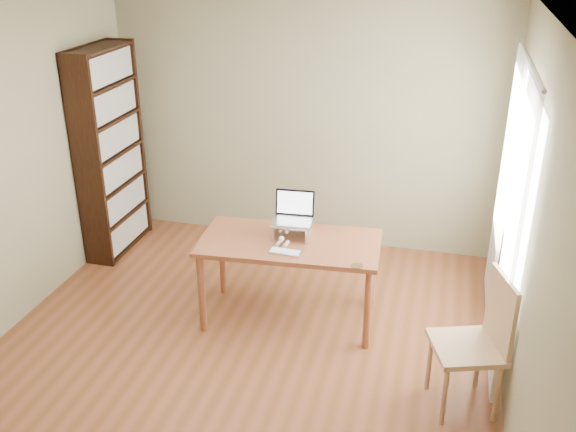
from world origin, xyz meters
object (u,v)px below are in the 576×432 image
object	(u,v)px
bookshelf	(110,152)
laptop	(294,213)
desk	(290,251)
keyboard	(285,252)
chair	(480,341)
cat	(291,228)

from	to	relation	value
bookshelf	laptop	xyz separation A→B (m)	(2.09, -0.75, -0.11)
desk	laptop	distance (m)	0.31
keyboard	chair	xyz separation A→B (m)	(1.51, -0.55, -0.20)
bookshelf	desk	xyz separation A→B (m)	(2.09, -0.89, -0.39)
desk	cat	bearing A→B (deg)	96.38
bookshelf	desk	size ratio (longest dim) A/B	1.37
cat	chair	distance (m)	1.80
laptop	cat	size ratio (longest dim) A/B	0.71
keyboard	bookshelf	bearing A→B (deg)	155.41
laptop	cat	distance (m)	0.13
desk	cat	world-z (taller)	cat
bookshelf	keyboard	size ratio (longest dim) A/B	8.05
cat	desk	bearing A→B (deg)	-73.59
keyboard	chair	world-z (taller)	chair
keyboard	chair	distance (m)	1.62
desk	keyboard	distance (m)	0.24
chair	keyboard	bearing A→B (deg)	141.17
keyboard	chair	bearing A→B (deg)	-16.67
cat	chair	xyz separation A→B (m)	(1.55, -0.88, -0.26)
keyboard	cat	bearing A→B (deg)	99.86
bookshelf	keyboard	world-z (taller)	bookshelf
laptop	cat	bearing A→B (deg)	-131.04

